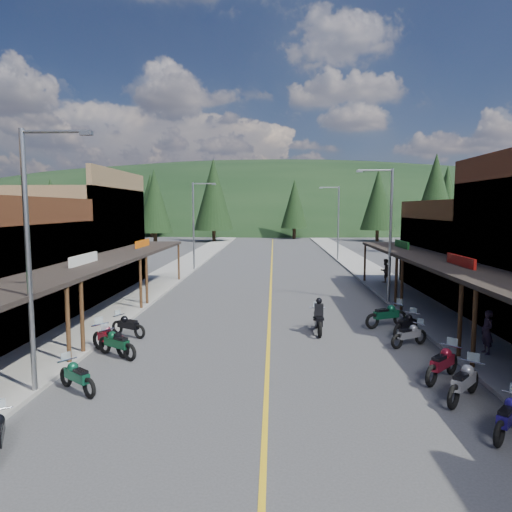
# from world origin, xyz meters

# --- Properties ---
(ground) EXTENTS (220.00, 220.00, 0.00)m
(ground) POSITION_xyz_m (0.00, 0.00, 0.00)
(ground) COLOR #38383A
(ground) RESTS_ON ground
(centerline) EXTENTS (0.15, 90.00, 0.01)m
(centerline) POSITION_xyz_m (0.00, 20.00, 0.01)
(centerline) COLOR gold
(centerline) RESTS_ON ground
(sidewalk_west) EXTENTS (3.40, 94.00, 0.15)m
(sidewalk_west) POSITION_xyz_m (-8.70, 20.00, 0.07)
(sidewalk_west) COLOR gray
(sidewalk_west) RESTS_ON ground
(sidewalk_east) EXTENTS (3.40, 94.00, 0.15)m
(sidewalk_east) POSITION_xyz_m (8.70, 20.00, 0.07)
(sidewalk_east) COLOR gray
(sidewalk_east) RESTS_ON ground
(shop_west_3) EXTENTS (10.90, 10.20, 8.20)m
(shop_west_3) POSITION_xyz_m (-13.78, 11.30, 3.52)
(shop_west_3) COLOR brown
(shop_west_3) RESTS_ON ground
(shop_east_3) EXTENTS (10.90, 10.20, 6.20)m
(shop_east_3) POSITION_xyz_m (13.75, 11.30, 2.53)
(shop_east_3) COLOR #4C2D16
(shop_east_3) RESTS_ON ground
(streetlight_0) EXTENTS (2.16, 0.18, 8.00)m
(streetlight_0) POSITION_xyz_m (-6.95, -6.00, 4.46)
(streetlight_0) COLOR gray
(streetlight_0) RESTS_ON ground
(streetlight_1) EXTENTS (2.16, 0.18, 8.00)m
(streetlight_1) POSITION_xyz_m (-6.95, 22.00, 4.46)
(streetlight_1) COLOR gray
(streetlight_1) RESTS_ON ground
(streetlight_2) EXTENTS (2.16, 0.18, 8.00)m
(streetlight_2) POSITION_xyz_m (6.95, 8.00, 4.46)
(streetlight_2) COLOR gray
(streetlight_2) RESTS_ON ground
(streetlight_3) EXTENTS (2.16, 0.18, 8.00)m
(streetlight_3) POSITION_xyz_m (6.95, 30.00, 4.46)
(streetlight_3) COLOR gray
(streetlight_3) RESTS_ON ground
(ridge_hill) EXTENTS (310.00, 140.00, 60.00)m
(ridge_hill) POSITION_xyz_m (0.00, 135.00, 0.00)
(ridge_hill) COLOR black
(ridge_hill) RESTS_ON ground
(pine_0) EXTENTS (5.04, 5.04, 11.00)m
(pine_0) POSITION_xyz_m (-40.00, 62.00, 6.48)
(pine_0) COLOR black
(pine_0) RESTS_ON ground
(pine_1) EXTENTS (5.88, 5.88, 12.50)m
(pine_1) POSITION_xyz_m (-24.00, 70.00, 7.24)
(pine_1) COLOR black
(pine_1) RESTS_ON ground
(pine_2) EXTENTS (6.72, 6.72, 14.00)m
(pine_2) POSITION_xyz_m (-10.00, 58.00, 7.99)
(pine_2) COLOR black
(pine_2) RESTS_ON ground
(pine_3) EXTENTS (5.04, 5.04, 11.00)m
(pine_3) POSITION_xyz_m (4.00, 66.00, 6.48)
(pine_3) COLOR black
(pine_3) RESTS_ON ground
(pine_4) EXTENTS (5.88, 5.88, 12.50)m
(pine_4) POSITION_xyz_m (18.00, 60.00, 7.24)
(pine_4) COLOR black
(pine_4) RESTS_ON ground
(pine_5) EXTENTS (6.72, 6.72, 14.00)m
(pine_5) POSITION_xyz_m (34.00, 72.00, 7.99)
(pine_5) COLOR black
(pine_5) RESTS_ON ground
(pine_7) EXTENTS (5.88, 5.88, 12.50)m
(pine_7) POSITION_xyz_m (-32.00, 76.00, 7.24)
(pine_7) COLOR black
(pine_7) RESTS_ON ground
(pine_8) EXTENTS (4.48, 4.48, 10.00)m
(pine_8) POSITION_xyz_m (-22.00, 40.00, 5.98)
(pine_8) COLOR black
(pine_8) RESTS_ON ground
(pine_9) EXTENTS (4.93, 4.93, 10.80)m
(pine_9) POSITION_xyz_m (24.00, 45.00, 6.38)
(pine_9) COLOR black
(pine_9) RESTS_ON ground
(pine_10) EXTENTS (5.38, 5.38, 11.60)m
(pine_10) POSITION_xyz_m (-18.00, 50.00, 6.78)
(pine_10) COLOR black
(pine_10) RESTS_ON ground
(pine_11) EXTENTS (5.82, 5.82, 12.40)m
(pine_11) POSITION_xyz_m (20.00, 38.00, 7.19)
(pine_11) COLOR black
(pine_11) RESTS_ON ground
(bike_west_5) EXTENTS (1.95, 1.72, 1.12)m
(bike_west_5) POSITION_xyz_m (-5.87, -5.79, 0.56)
(bike_west_5) COLOR #0D452E
(bike_west_5) RESTS_ON ground
(bike_west_6) EXTENTS (2.14, 1.74, 1.20)m
(bike_west_6) POSITION_xyz_m (-5.79, -2.45, 0.60)
(bike_west_6) COLOR #0B3A21
(bike_west_6) RESTS_ON ground
(bike_west_7) EXTENTS (2.30, 2.00, 1.32)m
(bike_west_7) POSITION_xyz_m (-6.18, -2.04, 0.66)
(bike_west_7) COLOR maroon
(bike_west_7) RESTS_ON ground
(bike_west_8) EXTENTS (2.01, 1.50, 1.11)m
(bike_west_8) POSITION_xyz_m (-6.25, 0.38, 0.55)
(bike_west_8) COLOR black
(bike_west_8) RESTS_ON ground
(bike_east_4) EXTENTS (1.81, 1.93, 1.14)m
(bike_east_4) POSITION_xyz_m (6.08, -8.07, 0.57)
(bike_east_4) COLOR navy
(bike_east_4) RESTS_ON ground
(bike_east_5) EXTENTS (2.02, 2.15, 1.27)m
(bike_east_5) POSITION_xyz_m (5.85, -5.95, 0.63)
(bike_east_5) COLOR gray
(bike_east_5) RESTS_ON ground
(bike_east_6) EXTENTS (2.06, 2.12, 1.27)m
(bike_east_6) POSITION_xyz_m (5.81, -4.34, 0.63)
(bike_east_6) COLOR maroon
(bike_east_6) RESTS_ON ground
(bike_east_7) EXTENTS (1.96, 1.52, 1.09)m
(bike_east_7) POSITION_xyz_m (5.81, -0.62, 0.55)
(bike_east_7) COLOR gray
(bike_east_7) RESTS_ON ground
(bike_east_8) EXTENTS (1.88, 1.95, 1.16)m
(bike_east_8) POSITION_xyz_m (6.12, 0.95, 0.58)
(bike_east_8) COLOR black
(bike_east_8) RESTS_ON ground
(bike_east_9) EXTENTS (2.40, 1.67, 1.31)m
(bike_east_9) POSITION_xyz_m (5.62, 2.45, 0.65)
(bike_east_9) COLOR #0E472D
(bike_east_9) RESTS_ON ground
(rider_on_bike) EXTENTS (0.76, 2.24, 1.71)m
(rider_on_bike) POSITION_xyz_m (2.26, 1.29, 0.68)
(rider_on_bike) COLOR black
(rider_on_bike) RESTS_ON ground
(pedestrian_east_a) EXTENTS (0.45, 0.65, 1.69)m
(pedestrian_east_a) POSITION_xyz_m (8.37, -1.86, 1.00)
(pedestrian_east_a) COLOR #2E2131
(pedestrian_east_a) RESTS_ON sidewalk_east
(pedestrian_east_b) EXTENTS (0.99, 0.85, 1.77)m
(pedestrian_east_b) POSITION_xyz_m (8.58, 15.09, 1.03)
(pedestrian_east_b) COLOR brown
(pedestrian_east_b) RESTS_ON sidewalk_east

